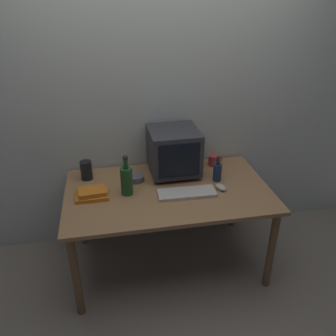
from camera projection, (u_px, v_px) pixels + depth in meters
ground_plane at (168, 261)px, 2.88m from camera, size 6.00×6.00×0.00m
back_wall at (156, 99)px, 2.74m from camera, size 4.00×0.08×2.50m
desk at (168, 198)px, 2.59m from camera, size 1.51×0.89×0.71m
crt_monitor at (174, 151)px, 2.70m from camera, size 0.39×0.40×0.37m
keyboard at (187, 193)px, 2.49m from camera, size 0.42×0.16×0.02m
computer_mouse at (221, 187)px, 2.55m from camera, size 0.09×0.12×0.04m
bottle_tall at (126, 179)px, 2.46m from camera, size 0.09×0.09×0.31m
bottle_short at (217, 172)px, 2.64m from camera, size 0.07×0.07×0.21m
book_stack at (92, 193)px, 2.45m from camera, size 0.23×0.17×0.06m
mug at (214, 160)px, 2.89m from camera, size 0.12×0.08×0.09m
cd_spindle at (136, 178)px, 2.66m from camera, size 0.12×0.12×0.04m
metal_canister at (86, 170)px, 2.67m from camera, size 0.09×0.09×0.15m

